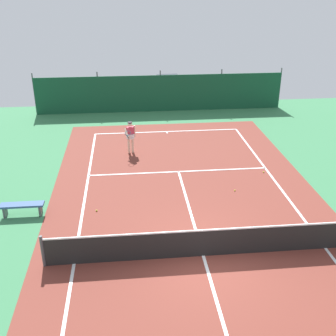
{
  "coord_description": "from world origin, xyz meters",
  "views": [
    {
      "loc": [
        -2.25,
        -10.85,
        8.2
      ],
      "look_at": [
        -0.64,
        4.93,
        0.9
      ],
      "focal_mm": 44.55,
      "sensor_mm": 36.0,
      "label": 1
    }
  ],
  "objects": [
    {
      "name": "tennis_ball_by_sideline",
      "position": [
        2.12,
        4.27,
        0.03
      ],
      "size": [
        0.07,
        0.07,
        0.07
      ],
      "primitive_type": "sphere",
      "color": "#CCDB33",
      "rests_on": "ground"
    },
    {
      "name": "tennis_ball_near_player",
      "position": [
        3.89,
        5.92,
        0.03
      ],
      "size": [
        0.07,
        0.07,
        0.07
      ],
      "primitive_type": "sphere",
      "color": "#CCDB33",
      "rests_on": "ground"
    },
    {
      "name": "back_fence",
      "position": [
        -0.0,
        16.54,
        0.67
      ],
      "size": [
        16.3,
        0.98,
        2.7
      ],
      "color": "#14472D",
      "rests_on": "ground"
    },
    {
      "name": "tennis_ball_midcourt",
      "position": [
        -3.58,
        3.18,
        0.03
      ],
      "size": [
        0.07,
        0.07,
        0.07
      ],
      "primitive_type": "sphere",
      "color": "#CCDB33",
      "rests_on": "ground"
    },
    {
      "name": "parked_car",
      "position": [
        0.86,
        18.82,
        0.84
      ],
      "size": [
        2.29,
        4.34,
        1.68
      ],
      "rotation": [
        0.0,
        0.0,
        0.09
      ],
      "color": "silver",
      "rests_on": "ground"
    },
    {
      "name": "ground_plane",
      "position": [
        0.0,
        0.0,
        0.0
      ],
      "size": [
        36.0,
        36.0,
        0.0
      ],
      "primitive_type": "plane",
      "color": "#387A4C"
    },
    {
      "name": "court_surface",
      "position": [
        0.0,
        0.0,
        0.0
      ],
      "size": [
        11.02,
        26.6,
        0.01
      ],
      "color": "brown",
      "rests_on": "ground"
    },
    {
      "name": "tennis_player",
      "position": [
        -2.14,
        8.94,
        0.96
      ],
      "size": [
        0.57,
        0.82,
        1.64
      ],
      "rotation": [
        0.0,
        0.0,
        3.49
      ],
      "color": "beige",
      "rests_on": "ground"
    },
    {
      "name": "courtside_bench",
      "position": [
        -6.31,
        3.18,
        0.37
      ],
      "size": [
        1.6,
        0.4,
        0.49
      ],
      "color": "#335184",
      "rests_on": "ground"
    },
    {
      "name": "tennis_net",
      "position": [
        0.0,
        0.0,
        0.51
      ],
      "size": [
        10.12,
        0.1,
        1.1
      ],
      "color": "black",
      "rests_on": "ground"
    }
  ]
}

